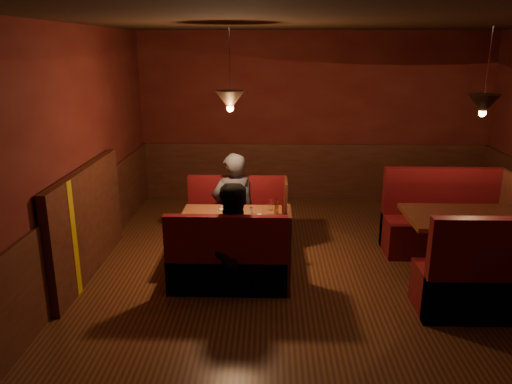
{
  "coord_description": "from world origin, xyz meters",
  "views": [
    {
      "loc": [
        -0.76,
        -5.12,
        2.66
      ],
      "look_at": [
        -0.93,
        0.68,
        0.95
      ],
      "focal_mm": 35.0,
      "sensor_mm": 36.0,
      "label": 1
    }
  ],
  "objects_px": {
    "main_bench_near": "(230,266)",
    "second_bench_far": "(444,226)",
    "second_bench_near": "(499,284)",
    "second_table": "(467,232)",
    "main_bench_far": "(238,223)",
    "main_table": "(233,226)",
    "diner_b": "(237,223)",
    "diner_a": "(233,187)"
  },
  "relations": [
    {
      "from": "main_table",
      "to": "second_table",
      "type": "bearing_deg",
      "value": -7.36
    },
    {
      "from": "main_bench_far",
      "to": "second_bench_far",
      "type": "bearing_deg",
      "value": -4.5
    },
    {
      "from": "main_bench_far",
      "to": "main_table",
      "type": "bearing_deg",
      "value": -91.13
    },
    {
      "from": "main_table",
      "to": "second_bench_far",
      "type": "relative_size",
      "value": 0.8
    },
    {
      "from": "main_bench_near",
      "to": "diner_a",
      "type": "xyz_separation_m",
      "value": [
        -0.05,
        1.37,
        0.52
      ]
    },
    {
      "from": "main_bench_far",
      "to": "second_bench_near",
      "type": "distance_m",
      "value": 3.34
    },
    {
      "from": "main_bench_far",
      "to": "second_bench_far",
      "type": "xyz_separation_m",
      "value": [
        2.75,
        -0.22,
        0.06
      ]
    },
    {
      "from": "main_table",
      "to": "second_bench_near",
      "type": "xyz_separation_m",
      "value": [
        2.77,
        -1.19,
        -0.16
      ]
    },
    {
      "from": "main_bench_near",
      "to": "diner_b",
      "type": "bearing_deg",
      "value": 16.12
    },
    {
      "from": "main_bench_near",
      "to": "diner_a",
      "type": "bearing_deg",
      "value": 92.23
    },
    {
      "from": "second_table",
      "to": "diner_a",
      "type": "xyz_separation_m",
      "value": [
        -2.77,
        1.02,
        0.23
      ]
    },
    {
      "from": "main_bench_near",
      "to": "main_bench_far",
      "type": "bearing_deg",
      "value": 90.0
    },
    {
      "from": "main_bench_near",
      "to": "second_bench_near",
      "type": "relative_size",
      "value": 0.88
    },
    {
      "from": "second_bench_near",
      "to": "diner_a",
      "type": "relative_size",
      "value": 0.95
    },
    {
      "from": "main_table",
      "to": "diner_b",
      "type": "bearing_deg",
      "value": -81.62
    },
    {
      "from": "second_bench_far",
      "to": "second_table",
      "type": "bearing_deg",
      "value": -92.2
    },
    {
      "from": "second_table",
      "to": "diner_b",
      "type": "distance_m",
      "value": 2.66
    },
    {
      "from": "main_bench_near",
      "to": "diner_b",
      "type": "distance_m",
      "value": 0.51
    },
    {
      "from": "second_bench_near",
      "to": "second_bench_far",
      "type": "bearing_deg",
      "value": 90.0
    },
    {
      "from": "second_bench_far",
      "to": "diner_a",
      "type": "relative_size",
      "value": 0.95
    },
    {
      "from": "second_table",
      "to": "diner_a",
      "type": "height_order",
      "value": "diner_a"
    },
    {
      "from": "second_table",
      "to": "diner_a",
      "type": "relative_size",
      "value": 0.86
    },
    {
      "from": "diner_a",
      "to": "second_table",
      "type": "bearing_deg",
      "value": 140.06
    },
    {
      "from": "second_bench_far",
      "to": "diner_b",
      "type": "distance_m",
      "value": 2.94
    },
    {
      "from": "second_bench_far",
      "to": "diner_b",
      "type": "height_order",
      "value": "diner_b"
    },
    {
      "from": "main_bench_near",
      "to": "second_bench_far",
      "type": "distance_m",
      "value": 3.0
    },
    {
      "from": "diner_b",
      "to": "second_table",
      "type": "bearing_deg",
      "value": -12.32
    },
    {
      "from": "second_table",
      "to": "second_bench_far",
      "type": "relative_size",
      "value": 0.9
    },
    {
      "from": "main_bench_near",
      "to": "second_table",
      "type": "bearing_deg",
      "value": 7.37
    },
    {
      "from": "second_table",
      "to": "diner_a",
      "type": "bearing_deg",
      "value": 159.88
    },
    {
      "from": "main_bench_near",
      "to": "second_bench_far",
      "type": "height_order",
      "value": "second_bench_far"
    },
    {
      "from": "main_bench_near",
      "to": "second_bench_far",
      "type": "relative_size",
      "value": 0.88
    },
    {
      "from": "main_bench_far",
      "to": "second_bench_near",
      "type": "bearing_deg",
      "value": -34.6
    },
    {
      "from": "main_table",
      "to": "diner_a",
      "type": "bearing_deg",
      "value": 93.4
    },
    {
      "from": "diner_a",
      "to": "diner_b",
      "type": "bearing_deg",
      "value": 76.12
    },
    {
      "from": "second_table",
      "to": "second_bench_far",
      "type": "bearing_deg",
      "value": 87.8
    },
    {
      "from": "second_table",
      "to": "main_table",
      "type": "bearing_deg",
      "value": 172.64
    },
    {
      "from": "main_bench_far",
      "to": "diner_b",
      "type": "bearing_deg",
      "value": -86.44
    },
    {
      "from": "second_bench_near",
      "to": "main_table",
      "type": "bearing_deg",
      "value": 156.65
    },
    {
      "from": "main_bench_far",
      "to": "diner_a",
      "type": "xyz_separation_m",
      "value": [
        -0.05,
        -0.04,
        0.52
      ]
    },
    {
      "from": "main_table",
      "to": "diner_b",
      "type": "xyz_separation_m",
      "value": [
        0.1,
        -0.68,
        0.28
      ]
    },
    {
      "from": "diner_b",
      "to": "main_bench_far",
      "type": "bearing_deg",
      "value": 74.17
    }
  ]
}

